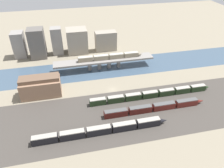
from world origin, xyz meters
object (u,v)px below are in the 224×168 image
(warehouse_building, at_px, (41,86))
(train_yard_mid, at_px, (155,107))
(train_yard_near, at_px, (102,130))
(train_yard_far, at_px, (152,94))
(train_on_bridge, at_px, (111,57))

(warehouse_building, bearing_deg, train_yard_mid, -25.04)
(train_yard_near, xyz_separation_m, train_yard_far, (34.15, 22.24, -0.15))
(train_yard_near, distance_m, train_yard_mid, 33.14)
(train_on_bridge, relative_size, train_yard_mid, 0.81)
(train_on_bridge, distance_m, warehouse_building, 52.98)
(train_on_bridge, bearing_deg, warehouse_building, -153.66)
(train_yard_near, relative_size, train_yard_far, 0.88)
(train_on_bridge, height_order, warehouse_building, warehouse_building)
(train_yard_mid, distance_m, warehouse_building, 67.19)
(train_yard_mid, height_order, train_yard_far, train_yard_far)
(train_yard_far, height_order, warehouse_building, warehouse_building)
(train_yard_near, xyz_separation_m, train_yard_mid, (31.43, 10.52, -0.17))
(train_yard_near, bearing_deg, train_yard_far, 33.07)
(warehouse_building, bearing_deg, train_yard_near, -52.98)
(train_yard_near, height_order, train_yard_far, train_yard_near)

